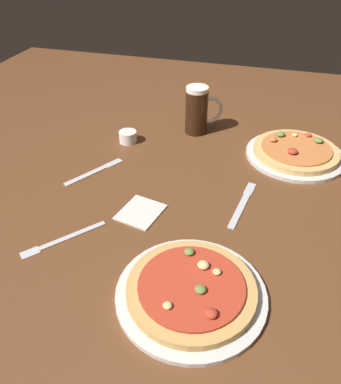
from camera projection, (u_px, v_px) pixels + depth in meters
The scene contains 9 objects.
ground_plane at pixel (170, 202), 1.09m from camera, with size 2.40×2.40×0.03m, color brown.
pizza_plate_near at pixel (191, 291), 0.80m from camera, with size 0.32×0.32×0.05m.
pizza_plate_far at pixel (295, 152), 1.25m from camera, with size 0.32×0.32×0.05m.
beer_mug_dark at pixel (198, 110), 1.36m from camera, with size 0.13×0.10×0.17m.
ramekin_sauce at pixel (128, 137), 1.33m from camera, with size 0.06×0.06×0.04m, color white.
napkin_folded at pixel (141, 211), 1.03m from camera, with size 0.10×0.12×0.01m, color silver.
knife_right at pixel (95, 171), 1.19m from camera, with size 0.12×0.19×0.01m.
fork_spare at pixel (62, 239), 0.94m from camera, with size 0.15×0.18×0.01m.
knife_spare at pixel (243, 203), 1.06m from camera, with size 0.05×0.22×0.01m.
Camera 1 is at (0.24, -0.83, 0.65)m, focal length 35.79 mm.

